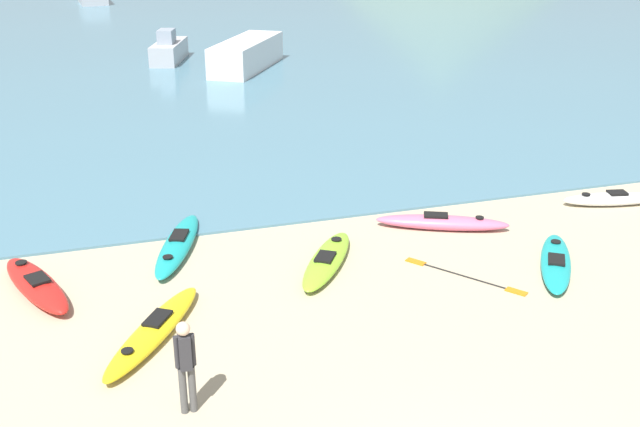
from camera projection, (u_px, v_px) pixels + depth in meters
name	position (u px, v px, depth m)	size (l,w,h in m)	color
bay_water	(145.00, 26.00, 49.23)	(160.00, 70.00, 0.06)	teal
kayak_on_sand_0	(556.00, 262.00, 16.21)	(2.18, 2.90, 0.29)	teal
kayak_on_sand_1	(327.00, 260.00, 16.29)	(2.20, 2.92, 0.31)	#8CCC2D
kayak_on_sand_2	(36.00, 285.00, 15.13)	(1.73, 3.04, 0.40)	red
kayak_on_sand_3	(442.00, 222.00, 18.15)	(3.17, 1.83, 0.39)	#E5668C
kayak_on_sand_4	(612.00, 199.00, 19.66)	(2.69, 1.15, 0.35)	white
kayak_on_sand_5	(154.00, 330.00, 13.56)	(2.37, 3.19, 0.33)	yellow
kayak_on_sand_8	(178.00, 245.00, 17.02)	(1.77, 3.49, 0.33)	teal
person_near_foreground	(186.00, 361.00, 11.27)	(0.32, 0.22, 1.59)	#4C4C4C
moored_boat_0	(169.00, 50.00, 37.57)	(2.35, 3.93, 1.63)	#B2B2B7
moored_boat_3	(247.00, 54.00, 35.79)	(4.65, 5.99, 1.38)	white
loose_paddle	(464.00, 276.00, 15.85)	(1.79, 2.35, 0.03)	black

